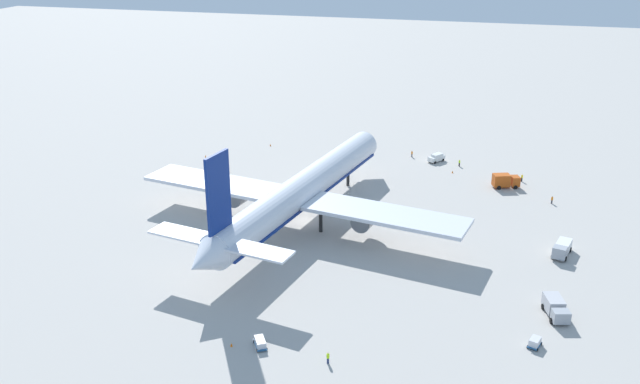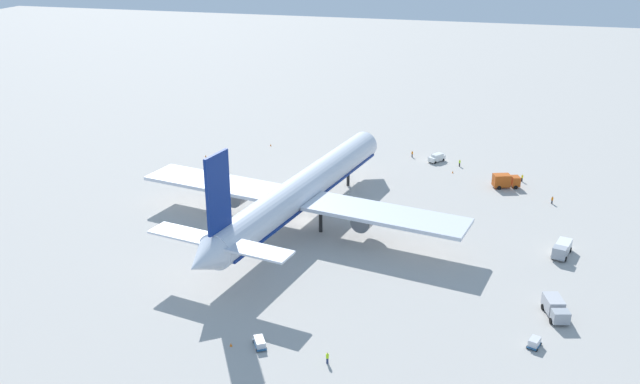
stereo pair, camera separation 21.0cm
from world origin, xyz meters
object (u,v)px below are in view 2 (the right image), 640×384
(traffic_cone_0, at_px, (231,345))
(baggage_cart_0, at_px, (260,342))
(ground_worker_3, at_px, (552,200))
(service_truck_3, at_px, (562,248))
(service_truck_0, at_px, (555,308))
(traffic_cone_4, at_px, (453,172))
(service_truck_2, at_px, (505,181))
(baggage_cart_1, at_px, (534,342))
(service_van, at_px, (437,158))
(traffic_cone_2, at_px, (344,150))
(ground_worker_0, at_px, (327,358))
(ground_worker_4, at_px, (412,154))
(ground_worker_1, at_px, (522,178))
(traffic_cone_1, at_px, (206,156))
(ground_worker_2, at_px, (460,163))
(traffic_cone_3, at_px, (271,145))
(airliner, at_px, (301,191))

(traffic_cone_0, bearing_deg, baggage_cart_0, -74.95)
(ground_worker_3, bearing_deg, service_truck_3, -178.43)
(service_truck_0, bearing_deg, traffic_cone_4, 19.11)
(service_truck_2, bearing_deg, traffic_cone_0, 154.02)
(service_truck_2, relative_size, baggage_cart_1, 2.07)
(service_van, distance_m, traffic_cone_2, 24.10)
(ground_worker_0, bearing_deg, ground_worker_4, 0.94)
(service_van, bearing_deg, service_truck_2, -129.58)
(ground_worker_1, distance_m, traffic_cone_1, 77.11)
(baggage_cart_1, xyz_separation_m, ground_worker_2, (73.55, 16.27, 0.14))
(baggage_cart_0, relative_size, ground_worker_3, 2.08)
(traffic_cone_3, relative_size, traffic_cone_4, 1.00)
(service_truck_2, xyz_separation_m, traffic_cone_3, (14.62, 60.51, -1.40))
(ground_worker_0, height_order, traffic_cone_2, ground_worker_0)
(service_truck_0, xyz_separation_m, traffic_cone_4, (59.21, 20.51, -1.15))
(ground_worker_4, bearing_deg, baggage_cart_0, 174.35)
(service_truck_2, distance_m, ground_worker_0, 76.43)
(ground_worker_3, xyz_separation_m, traffic_cone_0, (-66.15, 45.43, -0.56))
(ground_worker_2, bearing_deg, baggage_cart_1, -167.53)
(traffic_cone_1, height_order, traffic_cone_3, same)
(airliner, xyz_separation_m, service_truck_0, (-22.08, -46.72, -5.40))
(service_van, bearing_deg, traffic_cone_3, 88.90)
(airliner, height_order, ground_worker_2, airliner)
(ground_worker_2, bearing_deg, traffic_cone_1, 99.11)
(traffic_cone_0, relative_size, traffic_cone_1, 1.00)
(ground_worker_2, distance_m, traffic_cone_0, 88.32)
(airliner, xyz_separation_m, baggage_cart_1, (-31.22, -43.63, -6.10))
(airliner, distance_m, traffic_cone_0, 43.05)
(ground_worker_1, relative_size, ground_worker_4, 1.07)
(service_truck_0, distance_m, ground_worker_2, 67.25)
(service_truck_0, distance_m, traffic_cone_1, 98.22)
(ground_worker_0, height_order, ground_worker_3, ground_worker_0)
(traffic_cone_4, bearing_deg, service_van, 32.12)
(airliner, height_order, ground_worker_3, airliner)
(ground_worker_1, height_order, traffic_cone_3, ground_worker_1)
(traffic_cone_3, xyz_separation_m, traffic_cone_4, (-8.15, -48.42, 0.00))
(service_truck_0, relative_size, traffic_cone_0, 12.05)
(service_truck_3, distance_m, traffic_cone_0, 62.15)
(service_van, bearing_deg, airliner, 154.06)
(service_truck_3, distance_m, service_van, 52.76)
(ground_worker_1, distance_m, traffic_cone_0, 87.45)
(service_truck_3, bearing_deg, baggage_cart_0, 133.91)
(service_van, xyz_separation_m, baggage_cart_1, (-75.66, -22.02, -0.32))
(service_van, height_order, traffic_cone_1, service_van)
(traffic_cone_0, bearing_deg, traffic_cone_3, 15.83)
(service_truck_0, bearing_deg, traffic_cone_3, 45.66)
(ground_worker_1, bearing_deg, ground_worker_4, 68.33)
(traffic_cone_3, bearing_deg, baggage_cart_0, -161.63)
(service_van, bearing_deg, ground_worker_2, -110.18)
(baggage_cart_1, height_order, traffic_cone_1, baggage_cart_1)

